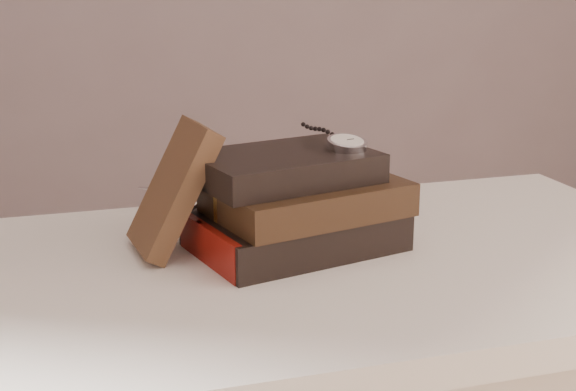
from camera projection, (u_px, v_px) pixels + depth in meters
name	position (u px, v px, depth m)	size (l,w,h in m)	color
table	(343.00, 317.00, 1.09)	(1.00, 0.60, 0.75)	white
book_stack	(296.00, 204.00, 1.08)	(0.31, 0.24, 0.13)	black
journal	(174.00, 189.00, 1.05)	(0.03, 0.11, 0.18)	#3D2617
pocket_watch	(345.00, 142.00, 1.08)	(0.07, 0.16, 0.02)	silver
eyeglasses	(204.00, 188.00, 1.10)	(0.14, 0.15, 0.05)	silver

